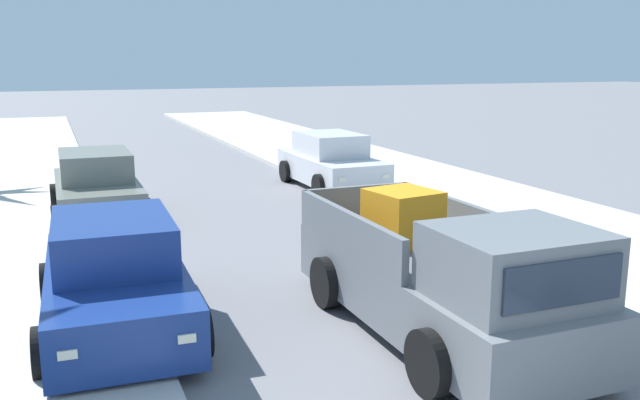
# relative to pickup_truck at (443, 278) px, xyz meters

# --- Properties ---
(sidewalk_right) EXTENTS (5.34, 60.00, 0.12)m
(sidewalk_right) POSITION_rel_pickup_truck_xyz_m (5.06, 7.21, -0.74)
(sidewalk_right) COLOR beige
(sidewalk_right) RESTS_ON ground
(curb_left) EXTENTS (0.16, 60.00, 0.10)m
(curb_left) POSITION_rel_pickup_truck_xyz_m (-4.91, 7.21, -0.75)
(curb_left) COLOR silver
(curb_left) RESTS_ON ground
(curb_right) EXTENTS (0.16, 60.00, 0.10)m
(curb_right) POSITION_rel_pickup_truck_xyz_m (3.78, 7.21, -0.75)
(curb_right) COLOR silver
(curb_right) RESTS_ON ground
(pickup_truck) EXTENTS (2.23, 5.22, 1.80)m
(pickup_truck) POSITION_rel_pickup_truck_xyz_m (0.00, 0.00, 0.00)
(pickup_truck) COLOR slate
(pickup_truck) RESTS_ON ground
(car_left_near) EXTENTS (2.07, 4.28, 1.54)m
(car_left_near) POSITION_rel_pickup_truck_xyz_m (2.77, 10.41, -0.09)
(car_left_near) COLOR silver
(car_left_near) RESTS_ON ground
(car_right_near) EXTENTS (2.13, 4.31, 1.54)m
(car_right_near) POSITION_rel_pickup_truck_xyz_m (-3.95, 1.92, -0.09)
(car_right_near) COLOR navy
(car_right_near) RESTS_ON ground
(car_left_mid) EXTENTS (2.04, 4.27, 1.54)m
(car_left_mid) POSITION_rel_pickup_truck_xyz_m (-3.70, 8.86, -0.09)
(car_left_mid) COLOR slate
(car_left_mid) RESTS_ON ground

